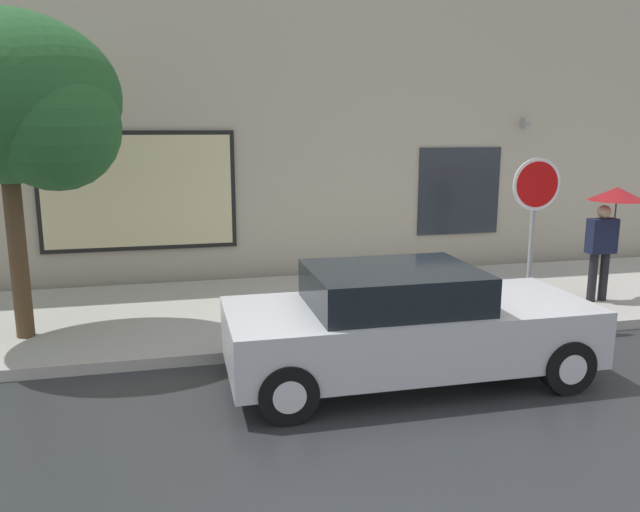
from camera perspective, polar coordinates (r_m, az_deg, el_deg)
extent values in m
plane|color=#282B2D|center=(7.76, 5.89, -11.24)|extent=(60.00, 60.00, 0.00)
cube|color=#A3A099|center=(10.45, 0.53, -4.64)|extent=(20.00, 4.00, 0.15)
cube|color=#B2A893|center=(12.48, -2.24, 13.92)|extent=(20.00, 0.40, 7.00)
cube|color=black|center=(12.09, -16.22, 5.68)|extent=(3.56, 0.06, 2.21)
cube|color=beige|center=(12.06, -16.22, 5.67)|extent=(3.40, 0.03, 2.05)
cube|color=#262B33|center=(13.41, 12.57, 5.79)|extent=(1.80, 0.04, 1.80)
cone|color=#99999E|center=(13.90, 18.38, 11.47)|extent=(0.22, 0.24, 0.24)
cube|color=#B7BABF|center=(7.66, 8.10, -6.82)|extent=(4.36, 1.75, 0.68)
cube|color=black|center=(7.42, 6.66, -2.83)|extent=(1.96, 1.54, 0.45)
cylinder|color=black|center=(9.11, 15.87, -5.99)|extent=(0.64, 0.22, 0.64)
cylinder|color=silver|center=(9.11, 15.87, -5.99)|extent=(0.35, 0.24, 0.35)
cylinder|color=black|center=(7.83, 21.59, -9.32)|extent=(0.64, 0.22, 0.64)
cylinder|color=silver|center=(7.83, 21.59, -9.32)|extent=(0.35, 0.24, 0.35)
cylinder|color=black|center=(8.09, -5.00, -7.82)|extent=(0.64, 0.22, 0.64)
cylinder|color=silver|center=(8.09, -5.00, -7.82)|extent=(0.35, 0.24, 0.35)
cylinder|color=black|center=(6.62, -2.95, -12.38)|extent=(0.64, 0.22, 0.64)
cylinder|color=silver|center=(6.62, -2.95, -12.38)|extent=(0.35, 0.24, 0.35)
cylinder|color=white|center=(8.96, -0.56, -4.75)|extent=(0.22, 0.22, 0.66)
sphere|color=#BBBBB7|center=(8.87, -0.56, -2.71)|extent=(0.23, 0.23, 0.23)
cylinder|color=#BBBBB7|center=(8.80, -0.33, -4.83)|extent=(0.09, 0.12, 0.09)
cylinder|color=#BBBBB7|center=(9.10, -0.78, -4.27)|extent=(0.09, 0.12, 0.09)
cylinder|color=white|center=(9.05, -0.56, -6.57)|extent=(0.30, 0.30, 0.06)
cylinder|color=black|center=(11.36, 23.59, -1.80)|extent=(0.14, 0.14, 0.82)
cylinder|color=black|center=(11.49, 24.44, -1.73)|extent=(0.14, 0.14, 0.82)
cube|color=#191E38|center=(11.29, 24.31, 1.68)|extent=(0.48, 0.22, 0.58)
sphere|color=tan|center=(11.24, 24.48, 3.68)|extent=(0.22, 0.22, 0.22)
cylinder|color=#4C4C51|center=(11.39, 25.27, 2.95)|extent=(0.02, 0.02, 0.90)
cone|color=maroon|center=(11.34, 25.47, 5.14)|extent=(0.91, 0.91, 0.22)
cylinder|color=#4C3823|center=(9.42, -25.84, 0.40)|extent=(0.24, 0.24, 2.42)
ellipsoid|color=#235628|center=(9.28, -26.98, 12.79)|extent=(2.98, 2.54, 2.24)
sphere|color=#235628|center=(8.78, -22.99, 10.81)|extent=(1.64, 1.64, 1.64)
cylinder|color=gray|center=(9.75, 18.70, 1.24)|extent=(0.07, 0.07, 2.40)
cylinder|color=white|center=(9.60, 19.15, 6.19)|extent=(0.76, 0.02, 0.76)
cylinder|color=red|center=(9.59, 19.20, 6.18)|extent=(0.66, 0.02, 0.66)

